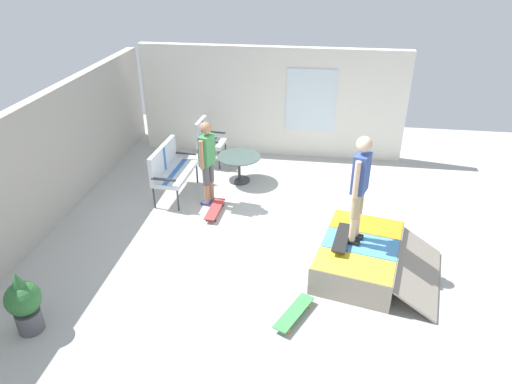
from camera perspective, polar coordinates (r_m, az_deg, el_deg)
ground_plane at (r=7.80m, az=2.24°, el=-6.64°), size 12.00×12.00×0.10m
back_wall_cinderblock at (r=8.53m, az=-25.41°, el=2.64°), size 9.00×0.20×2.23m
house_facade at (r=10.70m, az=1.99°, el=11.06°), size 0.23×6.00×2.48m
skate_ramp at (r=7.25m, az=12.86°, el=-7.76°), size 2.05×2.09×0.47m
patio_bench at (r=9.11m, az=-10.65°, el=3.14°), size 1.28×0.61×1.02m
patio_chair_near_house at (r=10.40m, az=-6.11°, el=6.73°), size 0.65×0.59×1.02m
patio_table at (r=9.58m, az=-2.11°, el=3.55°), size 0.90×0.90×0.57m
person_watching at (r=8.54m, az=-6.05°, el=4.23°), size 0.47×0.31×1.64m
person_skater at (r=6.68m, az=12.73°, el=1.10°), size 0.46×0.32×1.67m
skateboard_by_bench at (r=8.58m, az=-5.13°, el=-2.14°), size 0.81×0.24×0.10m
skateboard_spare at (r=6.38m, az=4.72°, el=-14.66°), size 0.81×0.52×0.10m
skateboard_on_ramp at (r=7.03m, az=10.58°, el=-5.59°), size 0.82×0.33×0.10m
potted_plant at (r=6.62m, az=-26.80°, el=-12.05°), size 0.44×0.44×0.92m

